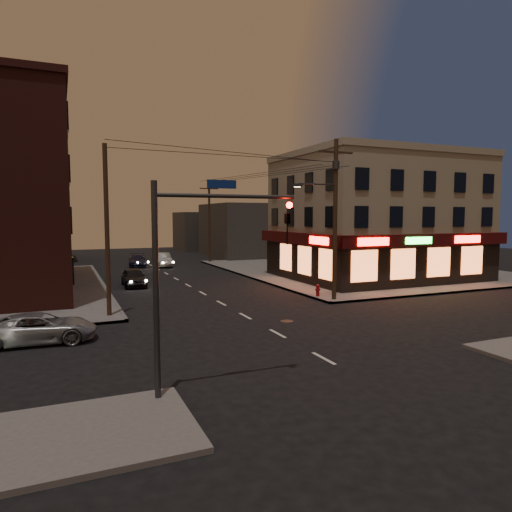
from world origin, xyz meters
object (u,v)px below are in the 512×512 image
sedan_near (134,277)px  fire_hydrant (318,290)px  sedan_mid (162,260)px  sedan_far (137,261)px  suv_cross (40,328)px

sedan_near → fire_hydrant: (10.37, -10.10, -0.13)m
sedan_near → fire_hydrant: bearing=-42.5°
sedan_mid → sedan_far: size_ratio=1.02×
sedan_near → fire_hydrant: size_ratio=5.29×
sedan_far → sedan_mid: bearing=-17.8°
sedan_mid → suv_cross: bearing=-108.2°
sedan_mid → fire_hydrant: size_ratio=5.71×
sedan_mid → sedan_far: bearing=158.6°
suv_cross → sedan_far: suv_cross is taller
suv_cross → fire_hydrant: bearing=-70.8°
sedan_mid → sedan_far: sedan_mid is taller
suv_cross → sedan_mid: (10.93, 27.48, 0.10)m
sedan_near → sedan_far: size_ratio=0.94×
sedan_near → sedan_far: (2.41, 14.06, -0.07)m
suv_cross → sedan_far: (8.45, 28.63, -0.00)m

